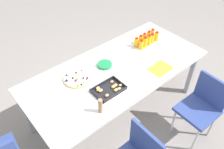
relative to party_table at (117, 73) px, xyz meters
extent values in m
plane|color=gray|center=(0.00, 0.00, -0.68)|extent=(12.00, 12.00, 0.00)
cube|color=silver|center=(0.00, 0.00, 0.04)|extent=(2.20, 1.00, 0.04)
cube|color=#99999E|center=(-1.02, -0.42, -0.33)|extent=(0.06, 0.06, 0.70)
cube|color=#99999E|center=(1.02, -0.42, -0.33)|extent=(0.06, 0.06, 0.70)
cube|color=#99999E|center=(-1.02, 0.42, -0.33)|extent=(0.06, 0.06, 0.70)
cube|color=#33478C|center=(0.41, 0.86, -0.04)|extent=(0.03, 0.38, 0.38)
cube|color=#33478C|center=(-0.44, 0.88, -0.23)|extent=(0.41, 0.41, 0.04)
cube|color=#33478C|center=(-0.62, 0.89, -0.04)|extent=(0.04, 0.38, 0.38)
cylinder|color=silver|center=(-0.27, 1.03, -0.48)|extent=(0.02, 0.02, 0.41)
cylinder|color=silver|center=(-0.29, 0.71, -0.48)|extent=(0.02, 0.02, 0.41)
cylinder|color=silver|center=(-0.59, 1.04, -0.48)|extent=(0.02, 0.02, 0.41)
cylinder|color=silver|center=(-0.61, 0.72, -0.48)|extent=(0.02, 0.02, 0.41)
cylinder|color=#FBAB14|center=(-0.80, -0.18, 0.12)|extent=(0.06, 0.06, 0.12)
cylinder|color=red|center=(-0.80, -0.18, 0.19)|extent=(0.04, 0.04, 0.02)
cylinder|color=#FAAB14|center=(-0.72, -0.17, 0.12)|extent=(0.06, 0.06, 0.13)
cylinder|color=red|center=(-0.72, -0.17, 0.19)|extent=(0.04, 0.04, 0.02)
cylinder|color=#FAAB14|center=(-0.64, -0.18, 0.12)|extent=(0.06, 0.06, 0.12)
cylinder|color=red|center=(-0.64, -0.18, 0.19)|extent=(0.04, 0.04, 0.02)
cylinder|color=#FAAE14|center=(-0.57, -0.18, 0.12)|extent=(0.06, 0.06, 0.12)
cylinder|color=red|center=(-0.57, -0.18, 0.18)|extent=(0.04, 0.04, 0.02)
cylinder|color=#F9AC14|center=(-0.49, -0.18, 0.12)|extent=(0.05, 0.05, 0.12)
cylinder|color=red|center=(-0.49, -0.18, 0.18)|extent=(0.04, 0.04, 0.02)
cylinder|color=#F9AC14|center=(-0.79, -0.10, 0.12)|extent=(0.05, 0.05, 0.12)
cylinder|color=red|center=(-0.79, -0.10, 0.19)|extent=(0.04, 0.04, 0.02)
cylinder|color=#FAAB14|center=(-0.71, -0.11, 0.12)|extent=(0.06, 0.06, 0.12)
cylinder|color=red|center=(-0.71, -0.11, 0.18)|extent=(0.04, 0.04, 0.02)
cylinder|color=#F9AB14|center=(-0.64, -0.10, 0.13)|extent=(0.06, 0.06, 0.13)
cylinder|color=red|center=(-0.64, -0.10, 0.20)|extent=(0.04, 0.04, 0.02)
cylinder|color=#F9AF14|center=(-0.57, -0.10, 0.12)|extent=(0.06, 0.06, 0.13)
cylinder|color=red|center=(-0.57, -0.10, 0.20)|extent=(0.04, 0.04, 0.02)
cylinder|color=#F9AF14|center=(-0.50, -0.10, 0.12)|extent=(0.06, 0.06, 0.12)
cylinder|color=red|center=(-0.50, -0.10, 0.18)|extent=(0.04, 0.04, 0.02)
cylinder|color=tan|center=(0.45, -0.15, 0.07)|extent=(0.30, 0.30, 0.02)
cylinder|color=white|center=(0.45, -0.15, 0.08)|extent=(0.28, 0.28, 0.01)
sphere|color=#1E1947|center=(0.50, -0.17, 0.09)|extent=(0.02, 0.02, 0.02)
sphere|color=red|center=(0.39, -0.05, 0.09)|extent=(0.02, 0.02, 0.02)
sphere|color=#66B238|center=(0.44, -0.04, 0.09)|extent=(0.02, 0.02, 0.02)
sphere|color=red|center=(0.50, -0.11, 0.09)|extent=(0.03, 0.03, 0.03)
sphere|color=#1E1947|center=(0.41, -0.10, 0.09)|extent=(0.02, 0.02, 0.02)
sphere|color=#1E1947|center=(0.57, -0.18, 0.09)|extent=(0.03, 0.03, 0.03)
sphere|color=red|center=(0.42, -0.22, 0.09)|extent=(0.02, 0.02, 0.02)
sphere|color=#1E1947|center=(0.48, -0.03, 0.09)|extent=(0.02, 0.02, 0.02)
sphere|color=#1E1947|center=(0.52, -0.25, 0.09)|extent=(0.02, 0.02, 0.02)
sphere|color=#66B238|center=(0.44, -0.18, 0.09)|extent=(0.02, 0.02, 0.02)
sphere|color=#66B238|center=(0.51, -0.23, 0.09)|extent=(0.02, 0.02, 0.02)
sphere|color=#1E1947|center=(0.37, -0.07, 0.09)|extent=(0.02, 0.02, 0.02)
sphere|color=red|center=(0.49, -0.17, 0.09)|extent=(0.02, 0.02, 0.02)
sphere|color=#66B238|center=(0.47, -0.12, 0.09)|extent=(0.03, 0.03, 0.03)
sphere|color=red|center=(0.35, -0.22, 0.09)|extent=(0.02, 0.02, 0.02)
sphere|color=#66B238|center=(0.52, -0.04, 0.09)|extent=(0.02, 0.02, 0.02)
cube|color=black|center=(0.30, 0.20, 0.06)|extent=(0.33, 0.23, 0.01)
cube|color=black|center=(0.30, 0.09, 0.08)|extent=(0.33, 0.01, 0.03)
cube|color=black|center=(0.30, 0.31, 0.08)|extent=(0.33, 0.01, 0.03)
cube|color=black|center=(0.14, 0.20, 0.08)|extent=(0.01, 0.23, 0.03)
cube|color=black|center=(0.45, 0.20, 0.08)|extent=(0.01, 0.23, 0.03)
ellipsoid|color=tan|center=(0.21, 0.21, 0.08)|extent=(0.05, 0.04, 0.03)
ellipsoid|color=tan|center=(0.39, 0.15, 0.08)|extent=(0.05, 0.04, 0.03)
ellipsoid|color=tan|center=(0.38, 0.12, 0.08)|extent=(0.05, 0.03, 0.03)
ellipsoid|color=tan|center=(0.21, 0.27, 0.08)|extent=(0.05, 0.03, 0.03)
ellipsoid|color=tan|center=(0.38, 0.17, 0.08)|extent=(0.05, 0.04, 0.03)
ellipsoid|color=tan|center=(0.37, 0.16, 0.08)|extent=(0.04, 0.03, 0.02)
ellipsoid|color=tan|center=(0.17, 0.24, 0.08)|extent=(0.04, 0.03, 0.02)
ellipsoid|color=tan|center=(0.24, 0.21, 0.08)|extent=(0.05, 0.04, 0.03)
ellipsoid|color=tan|center=(0.25, 0.27, 0.08)|extent=(0.05, 0.04, 0.03)
ellipsoid|color=tan|center=(0.37, 0.26, 0.08)|extent=(0.05, 0.03, 0.03)
ellipsoid|color=tan|center=(0.20, 0.14, 0.08)|extent=(0.04, 0.03, 0.02)
cylinder|color=#1E8C4C|center=(0.08, -0.13, 0.06)|extent=(0.17, 0.17, 0.00)
cylinder|color=#1E8C4C|center=(0.08, -0.13, 0.07)|extent=(0.17, 0.17, 0.00)
cylinder|color=#1E8C4C|center=(0.08, -0.13, 0.07)|extent=(0.17, 0.17, 0.00)
cylinder|color=#1E8C4C|center=(0.08, -0.13, 0.08)|extent=(0.17, 0.17, 0.00)
cylinder|color=#1E8C4C|center=(0.08, -0.13, 0.08)|extent=(0.17, 0.17, 0.00)
cylinder|color=#1E8C4C|center=(0.08, -0.13, 0.09)|extent=(0.17, 0.17, 0.00)
cylinder|color=#1E8C4C|center=(0.08, -0.13, 0.09)|extent=(0.17, 0.17, 0.00)
cube|color=white|center=(-0.79, 0.31, 0.06)|extent=(0.15, 0.15, 0.01)
cylinder|color=#9E7A56|center=(0.54, 0.37, 0.14)|extent=(0.04, 0.04, 0.17)
cube|color=yellow|center=(-0.39, 0.33, 0.06)|extent=(0.26, 0.21, 0.01)
camera|label=1|loc=(1.36, 1.51, 1.81)|focal=36.85mm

